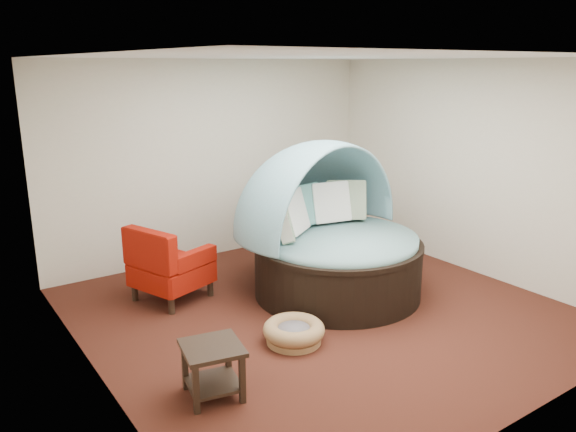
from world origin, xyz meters
TOP-DOWN VIEW (x-y plane):
  - floor at (0.00, 0.00)m, footprint 5.00×5.00m
  - wall_back at (0.00, 2.50)m, footprint 5.00×0.00m
  - wall_front at (0.00, -2.50)m, footprint 5.00×0.00m
  - wall_left at (-2.50, 0.00)m, footprint 0.00×5.00m
  - wall_right at (2.50, 0.00)m, footprint 0.00×5.00m
  - ceiling at (0.00, 0.00)m, footprint 5.00×5.00m
  - canopy_daybed at (0.46, 0.42)m, footprint 2.44×2.38m
  - pet_basket at (-0.69, -0.43)m, footprint 0.81×0.81m
  - red_armchair at (-1.29, 1.29)m, footprint 1.01×1.01m
  - side_table at (-1.79, -0.81)m, footprint 0.57×0.57m

SIDE VIEW (x-z plane):
  - floor at x=0.00m, z-range 0.00..0.00m
  - pet_basket at x=-0.69m, z-range 0.00..0.22m
  - side_table at x=-1.79m, z-range 0.07..0.53m
  - red_armchair at x=-1.29m, z-range -0.04..0.89m
  - canopy_daybed at x=0.46m, z-range -0.07..1.80m
  - wall_back at x=0.00m, z-range -1.10..3.90m
  - wall_front at x=0.00m, z-range -1.10..3.90m
  - wall_left at x=-2.50m, z-range -1.10..3.90m
  - wall_right at x=2.50m, z-range -1.10..3.90m
  - ceiling at x=0.00m, z-range 2.80..2.80m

